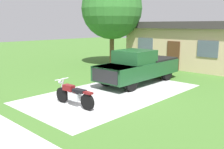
{
  "coord_description": "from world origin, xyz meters",
  "views": [
    {
      "loc": [
        8.08,
        -8.77,
        3.29
      ],
      "look_at": [
        -0.17,
        0.04,
        0.9
      ],
      "focal_mm": 40.61,
      "sensor_mm": 36.0,
      "label": 1
    }
  ],
  "objects_px": {
    "shade_tree": "(112,9)",
    "neighbor_house": "(190,44)",
    "motorcycle": "(74,95)",
    "pickup_truck": "(139,66)"
  },
  "relations": [
    {
      "from": "shade_tree",
      "to": "neighbor_house",
      "type": "height_order",
      "value": "shade_tree"
    },
    {
      "from": "motorcycle",
      "to": "pickup_truck",
      "type": "bearing_deg",
      "value": 97.06
    },
    {
      "from": "motorcycle",
      "to": "pickup_truck",
      "type": "xyz_separation_m",
      "value": [
        -0.65,
        5.24,
        0.48
      ]
    },
    {
      "from": "shade_tree",
      "to": "neighbor_house",
      "type": "distance_m",
      "value": 6.82
    },
    {
      "from": "motorcycle",
      "to": "neighbor_house",
      "type": "relative_size",
      "value": 0.23
    },
    {
      "from": "motorcycle",
      "to": "neighbor_house",
      "type": "bearing_deg",
      "value": 96.17
    },
    {
      "from": "pickup_truck",
      "to": "neighbor_house",
      "type": "height_order",
      "value": "neighbor_house"
    },
    {
      "from": "motorcycle",
      "to": "pickup_truck",
      "type": "distance_m",
      "value": 5.3
    },
    {
      "from": "motorcycle",
      "to": "shade_tree",
      "type": "height_order",
      "value": "shade_tree"
    },
    {
      "from": "shade_tree",
      "to": "motorcycle",
      "type": "bearing_deg",
      "value": -54.87
    }
  ]
}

